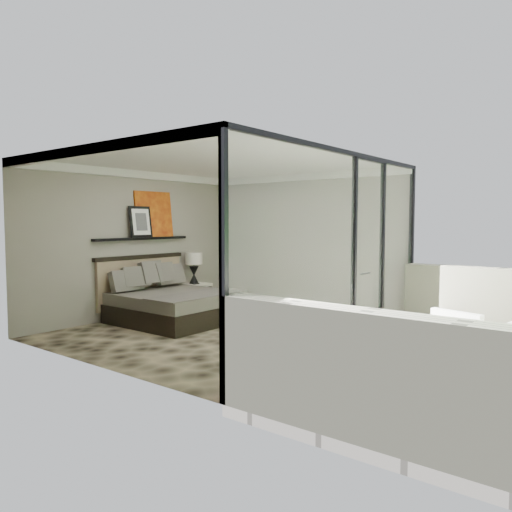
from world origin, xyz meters
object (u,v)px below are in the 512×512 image
Objects in this scene: nightstand at (196,295)px; lounger at (428,347)px; table_lamp at (194,264)px; bed at (172,303)px.

nightstand is 0.32× the size of lounger.
nightstand is 0.68m from table_lamp.
lounger reaches higher than nightstand.
table_lamp is (-0.69, 1.24, 0.61)m from bed.
nightstand is 5.39m from lounger.
table_lamp reaches higher than lounger.
bed is 1.54m from table_lamp.
table_lamp is (-0.00, -0.05, 0.68)m from nightstand.
nightstand is 0.79× the size of table_lamp.
table_lamp is at bearing -96.39° from nightstand.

